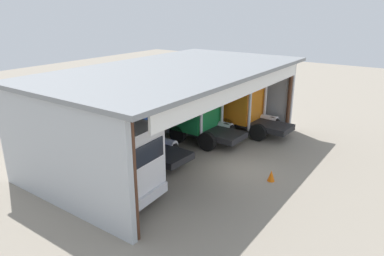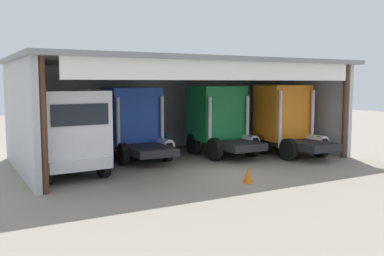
% 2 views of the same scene
% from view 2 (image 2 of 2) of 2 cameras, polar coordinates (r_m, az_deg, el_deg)
% --- Properties ---
extents(ground_plane, '(80.00, 80.00, 0.00)m').
position_cam_2_polar(ground_plane, '(18.59, 4.44, -5.92)').
color(ground_plane, gray).
rests_on(ground_plane, ground).
extents(workshop_shed, '(15.88, 8.97, 4.94)m').
position_cam_2_polar(workshop_shed, '(22.53, -2.63, 5.05)').
color(workshop_shed, '#ADB2B7').
rests_on(workshop_shed, ground).
extents(truck_white_center_bay, '(2.95, 4.84, 3.58)m').
position_cam_2_polar(truck_white_center_bay, '(18.06, -16.04, -0.48)').
color(truck_white_center_bay, white).
rests_on(truck_white_center_bay, ground).
extents(truck_blue_center_right_bay, '(2.73, 5.23, 3.58)m').
position_cam_2_polar(truck_blue_center_right_bay, '(22.13, -7.78, 0.89)').
color(truck_blue_center_right_bay, '#1E47B7').
rests_on(truck_blue_center_right_bay, ground).
extents(truck_green_left_bay, '(2.72, 4.69, 3.66)m').
position_cam_2_polar(truck_green_left_bay, '(22.94, 3.53, 1.23)').
color(truck_green_left_bay, '#197F3D').
rests_on(truck_green_left_bay, ground).
extents(truck_orange_yard_outside, '(2.60, 4.67, 3.71)m').
position_cam_2_polar(truck_orange_yard_outside, '(23.49, 12.33, 1.15)').
color(truck_orange_yard_outside, orange).
rests_on(truck_orange_yard_outside, ground).
extents(oil_drum, '(0.58, 0.58, 0.93)m').
position_cam_2_polar(oil_drum, '(23.28, -13.66, -2.49)').
color(oil_drum, gold).
rests_on(oil_drum, ground).
extents(tool_cart, '(0.90, 0.60, 1.00)m').
position_cam_2_polar(tool_cart, '(24.71, -4.63, -1.77)').
color(tool_cart, '#1E59A5').
rests_on(tool_cart, ground).
extents(traffic_cone, '(0.36, 0.36, 0.56)m').
position_cam_2_polar(traffic_cone, '(16.75, 7.41, -6.31)').
color(traffic_cone, orange).
rests_on(traffic_cone, ground).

